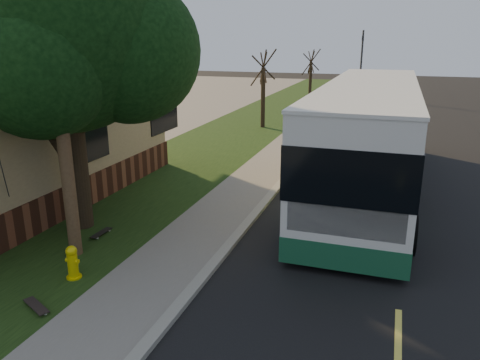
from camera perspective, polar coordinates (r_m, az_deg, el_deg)
name	(u,v)px	position (r m, az deg, el deg)	size (l,w,h in m)	color
ground	(185,301)	(9.59, -6.67, -14.47)	(120.00, 120.00, 0.00)	black
road	(400,179)	(18.07, 18.98, 0.09)	(8.00, 80.00, 0.01)	black
curb	(293,168)	(18.40, 6.49, 1.41)	(0.25, 80.00, 0.12)	gray
sidewalk	(268,167)	(18.63, 3.48, 1.62)	(2.00, 80.00, 0.08)	slate
grass_verge	(188,160)	(19.78, -6.36, 2.45)	(5.00, 80.00, 0.07)	black
building_lot	(0,144)	(25.56, -27.26, 3.95)	(15.00, 80.00, 0.04)	slate
fire_hydrant	(73,262)	(10.64, -19.74, -9.42)	(0.32, 0.32, 0.74)	#DAC20B
utility_pole	(53,55)	(10.83, -21.79, 13.96)	(2.86, 3.21, 9.07)	#473321
leafy_tree	(68,29)	(12.66, -20.28, 16.84)	(6.30, 6.00, 7.80)	black
bare_tree_near	(263,90)	(26.48, 2.83, 10.90)	(1.38, 1.21, 4.31)	black
bare_tree_far	(310,76)	(38.05, 8.59, 12.40)	(1.38, 1.21, 4.03)	black
traffic_signal	(361,59)	(41.51, 14.58, 14.04)	(0.18, 0.22, 5.50)	#2D2D30
transit_bus	(368,134)	(16.12, 15.37, 5.42)	(3.05, 13.23, 3.58)	silver
skateboard_main	(101,233)	(12.73, -16.56, -6.20)	(0.21, 0.74, 0.07)	black
skateboard_spare	(36,306)	(9.93, -23.59, -13.91)	(0.78, 0.51, 0.07)	black
dumpster	(12,170)	(17.76, -26.05, 1.14)	(1.49, 1.24, 1.21)	#13331C
distant_car	(378,92)	(39.38, 16.48, 10.25)	(1.82, 4.52, 1.54)	black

